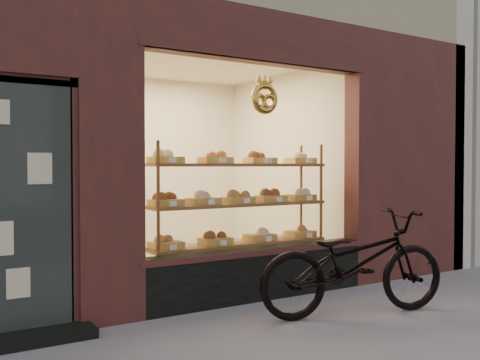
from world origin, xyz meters
TOP-DOWN VIEW (x-y plane):
  - display_shelf at (0.45, 2.55)m, footprint 2.20×0.45m
  - bicycle at (0.88, 1.12)m, footprint 2.03×1.14m

SIDE VIEW (x-z plane):
  - bicycle at x=0.88m, z-range 0.00..1.01m
  - display_shelf at x=0.45m, z-range 0.02..1.72m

